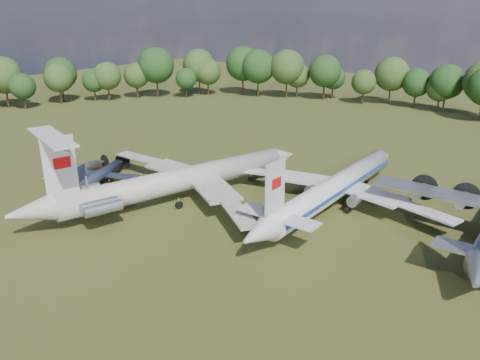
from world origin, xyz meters
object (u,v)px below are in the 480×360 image
Objects in this scene: il62_airliner at (180,184)px; small_prop_northwest at (76,172)px; tu104_jet at (335,192)px; small_prop_west at (101,177)px; person_on_il62 at (87,182)px.

il62_airliner is 21.43m from small_prop_northwest.
il62_airliner is 1.09× the size of tu104_jet.
tu104_jet is at bearing 19.30° from small_prop_northwest.
small_prop_northwest is at bearing -159.69° from tu104_jet.
small_prop_west is (-15.05, -2.90, -1.23)m from il62_airliner.
il62_airliner is 3.64× the size of small_prop_northwest.
small_prop_northwest is (-21.08, -3.58, -1.44)m from il62_airliner.
small_prop_northwest is 20.25m from person_on_il62.
small_prop_west is 15.82m from person_on_il62.
tu104_jet reaches higher than small_prop_west.
small_prop_west is 1.21× the size of small_prop_northwest.
il62_airliner reaches higher than tu104_jet.
tu104_jet is 3.35× the size of small_prop_northwest.
il62_airliner reaches higher than small_prop_northwest.
person_on_il62 is at bearing -30.17° from small_prop_northwest.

